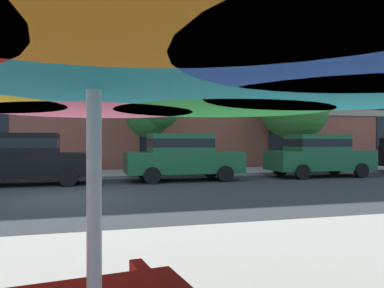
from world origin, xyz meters
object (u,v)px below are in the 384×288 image
sedan_black (26,157)px  sedan_green (182,156)px  street_tree_middle (153,108)px  sedan_green_midblock (319,154)px  patio_umbrella (94,35)px  street_tree_right (292,105)px

sedan_black → sedan_green: same height
sedan_black → street_tree_middle: 6.15m
sedan_black → street_tree_middle: bearing=31.4°
sedan_black → sedan_green: bearing=0.0°
sedan_green_midblock → patio_umbrella: (-9.50, -12.70, 0.96)m
sedan_green → patio_umbrella: bearing=-105.6°
sedan_black → sedan_green: (5.53, 0.00, 0.00)m
street_tree_middle → patio_umbrella: bearing=-100.7°
street_tree_right → patio_umbrella: size_ratio=1.29×
sedan_black → street_tree_right: size_ratio=0.89×
sedan_green_midblock → street_tree_middle: size_ratio=1.00×
sedan_green_midblock → patio_umbrella: bearing=-126.8°
sedan_black → street_tree_right: (12.07, 3.16, 2.37)m
sedan_green → sedan_green_midblock: size_ratio=1.00×
sedan_green_midblock → street_tree_right: bearing=79.4°
sedan_green → patio_umbrella: 13.22m
sedan_green → street_tree_middle: (-0.59, 3.02, 2.07)m
sedan_green_midblock → sedan_green: bearing=180.0°
street_tree_middle → street_tree_right: size_ratio=0.89×
sedan_green → sedan_green_midblock: (5.95, 0.00, 0.00)m
street_tree_middle → street_tree_right: bearing=1.1°
street_tree_right → patio_umbrella: bearing=-122.5°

